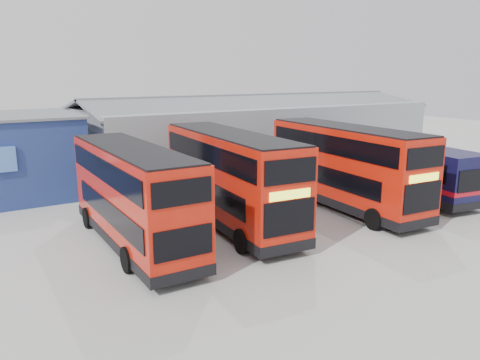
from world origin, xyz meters
TOP-DOWN VIEW (x-y plane):
  - ground_plane at (0.00, 0.00)m, footprint 120.00×120.00m
  - maintenance_shed at (8.00, 20.00)m, footprint 30.50×12.00m
  - double_decker_left at (-8.42, 5.12)m, footprint 2.84×10.71m
  - double_decker_centre at (-3.23, 5.52)m, footprint 3.67×11.40m
  - double_decker_right at (3.93, 4.73)m, footprint 3.49×11.33m
  - single_decker_blue at (9.45, 5.67)m, footprint 4.54×12.36m

SIDE VIEW (x-z plane):
  - ground_plane at x=0.00m, z-range 0.00..0.00m
  - single_decker_blue at x=9.45m, z-range -0.01..3.27m
  - double_decker_left at x=-8.42m, z-range -0.01..4.50m
  - double_decker_right at x=3.93m, z-range -0.01..4.71m
  - double_decker_centre at x=-3.23m, z-range -0.01..4.73m
  - maintenance_shed at x=8.00m, z-range -0.34..5.55m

